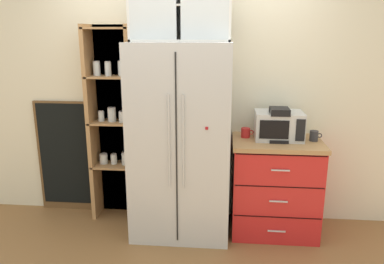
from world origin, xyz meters
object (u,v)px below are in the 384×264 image
mug_charcoal (314,136)px  bottle_green (279,130)px  microwave (279,126)px  coffee_maker (278,124)px  chalkboard_menu (66,156)px  bottle_clear (277,126)px  refrigerator (181,141)px  mug_red (246,133)px

mug_charcoal → bottle_green: 0.35m
microwave → coffee_maker: coffee_maker is taller
microwave → coffee_maker: 0.05m
microwave → chalkboard_menu: size_ratio=0.36×
bottle_clear → refrigerator: bearing=-172.8°
microwave → chalkboard_menu: bearing=174.5°
microwave → chalkboard_menu: (-2.20, 0.21, -0.44)m
mug_red → microwave: bearing=-5.7°
refrigerator → bottle_clear: refrigerator is taller
refrigerator → microwave: bearing=6.7°
chalkboard_menu → mug_red: bearing=-5.5°
mug_red → chalkboard_menu: bearing=174.5°
refrigerator → coffee_maker: bearing=4.2°
refrigerator → bottle_green: size_ratio=6.82×
coffee_maker → mug_red: 0.32m
bottle_clear → coffee_maker: bearing=-90.0°
mug_red → bottle_clear: size_ratio=0.42×
coffee_maker → chalkboard_menu: size_ratio=0.26×
refrigerator → microwave: size_ratio=4.13×
chalkboard_menu → mug_charcoal: bearing=-5.6°
refrigerator → bottle_green: bearing=0.4°
bottle_clear → bottle_green: bearing=-90.0°
bottle_clear → bottle_green: bottle_clear is taller
microwave → coffee_maker: size_ratio=1.42×
mug_charcoal → bottle_clear: 0.34m
coffee_maker → mug_red: (-0.29, 0.07, -0.11)m
mug_charcoal → chalkboard_menu: (-2.52, 0.25, -0.36)m
mug_charcoal → chalkboard_menu: 2.56m
refrigerator → chalkboard_menu: (-1.30, 0.32, -0.30)m
mug_red → bottle_green: bearing=-24.3°
refrigerator → chalkboard_menu: refrigerator is taller
refrigerator → microwave: refrigerator is taller
mug_charcoal → mug_red: bearing=173.9°
microwave → bottle_green: bottle_green is taller
mug_charcoal → bottle_clear: bearing=172.8°
mug_red → chalkboard_menu: 1.94m
mug_red → bottle_green: 0.33m
mug_red → bottle_clear: bottle_clear is taller
refrigerator → bottle_green: (0.89, 0.01, 0.13)m
microwave → mug_charcoal: size_ratio=3.87×
bottle_green → bottle_clear: bearing=90.0°
refrigerator → coffee_maker: size_ratio=5.86×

